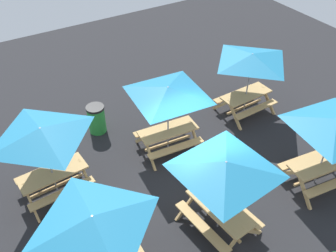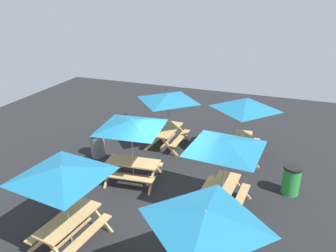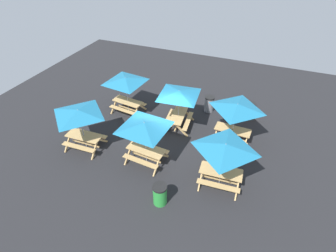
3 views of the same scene
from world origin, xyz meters
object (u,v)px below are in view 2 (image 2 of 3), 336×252
object	(u,v)px
picnic_table_3	(205,224)
trash_bin_green	(291,180)
picnic_table_0	(63,178)
picnic_table_2	(168,101)
picnic_table_4	(131,128)
trash_bin_gray	(98,144)
picnic_table_1	(225,150)
potted_plant_0	(50,171)
trash_bin_orange	(121,123)
picnic_table_5	(245,110)

from	to	relation	value
picnic_table_3	trash_bin_green	size ratio (longest dim) A/B	2.38
picnic_table_0	picnic_table_2	distance (m)	6.34
picnic_table_2	picnic_table_3	distance (m)	7.53
picnic_table_2	trash_bin_green	size ratio (longest dim) A/B	2.38
picnic_table_4	trash_bin_green	world-z (taller)	picnic_table_4
picnic_table_2	trash_bin_gray	world-z (taller)	picnic_table_2
picnic_table_3	picnic_table_1	bearing A→B (deg)	2.40
picnic_table_3	trash_bin_green	world-z (taller)	picnic_table_3
picnic_table_3	potted_plant_0	distance (m)	6.59
picnic_table_3	trash_bin_orange	world-z (taller)	picnic_table_3
picnic_table_3	picnic_table_4	world-z (taller)	same
picnic_table_1	trash_bin_orange	world-z (taller)	picnic_table_1
trash_bin_orange	trash_bin_gray	bearing A→B (deg)	-175.27
trash_bin_orange	picnic_table_1	bearing A→B (deg)	-126.10
picnic_table_2	potted_plant_0	bearing A→B (deg)	150.47
picnic_table_1	picnic_table_5	bearing A→B (deg)	3.87
picnic_table_4	trash_bin_green	size ratio (longest dim) A/B	2.87
picnic_table_0	picnic_table_4	bearing A→B (deg)	2.93
picnic_table_3	potted_plant_0	size ratio (longest dim) A/B	2.33
trash_bin_gray	picnic_table_1	bearing A→B (deg)	-107.21
trash_bin_gray	picnic_table_3	bearing A→B (deg)	-131.59
picnic_table_3	picnic_table_5	distance (m)	6.87
picnic_table_1	trash_bin_green	xyz separation A→B (m)	(1.55, -1.95, -1.49)
picnic_table_0	picnic_table_5	distance (m)	7.29
picnic_table_4	potted_plant_0	bearing A→B (deg)	20.49
picnic_table_2	trash_bin_green	world-z (taller)	picnic_table_2
trash_bin_orange	picnic_table_5	bearing A→B (deg)	-94.67
picnic_table_5	trash_bin_orange	xyz separation A→B (m)	(0.46, 5.58, -1.49)
picnic_table_2	picnic_table_0	bearing A→B (deg)	178.84
potted_plant_0	picnic_table_0	bearing A→B (deg)	-132.34
picnic_table_1	trash_bin_green	world-z (taller)	picnic_table_1
picnic_table_5	trash_bin_green	size ratio (longest dim) A/B	2.38
picnic_table_4	picnic_table_0	bearing A→B (deg)	80.34
trash_bin_green	trash_bin_orange	size ratio (longest dim) A/B	1.00
picnic_table_2	trash_bin_green	distance (m)	5.54
picnic_table_1	picnic_table_5	xyz separation A→B (m)	(3.57, -0.06, 0.00)
picnic_table_5	trash_bin_gray	bearing A→B (deg)	105.82
picnic_table_2	picnic_table_4	world-z (taller)	same
picnic_table_3	picnic_table_2	bearing A→B (deg)	23.75
picnic_table_5	trash_bin_gray	distance (m)	5.91
trash_bin_green	picnic_table_0	bearing A→B (deg)	129.37
picnic_table_2	trash_bin_orange	bearing A→B (deg)	80.12
picnic_table_2	trash_bin_gray	distance (m)	3.30
picnic_table_2	picnic_table_5	size ratio (longest dim) A/B	1.00
picnic_table_4	trash_bin_gray	bearing A→B (deg)	-35.05
picnic_table_3	trash_bin_green	distance (m)	5.35
picnic_table_0	picnic_table_5	bearing A→B (deg)	-21.56
potted_plant_0	trash_bin_gray	bearing A→B (deg)	-8.03
trash_bin_gray	potted_plant_0	distance (m)	2.46
picnic_table_0	potted_plant_0	bearing A→B (deg)	54.46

